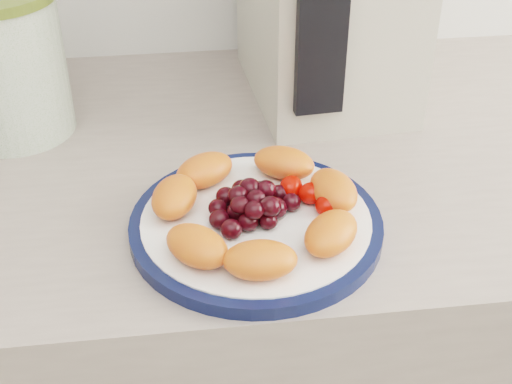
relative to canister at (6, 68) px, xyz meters
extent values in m
cylinder|color=#0D173D|center=(0.28, -0.25, -0.08)|extent=(0.26, 0.26, 0.01)
cylinder|color=white|center=(0.28, -0.25, -0.08)|extent=(0.24, 0.24, 0.02)
cylinder|color=#2C5B10|center=(0.00, 0.00, 0.00)|extent=(0.18, 0.18, 0.17)
cube|color=black|center=(0.37, -0.09, 0.09)|extent=(0.06, 0.02, 0.25)
ellipsoid|color=#E54D22|center=(0.36, -0.23, -0.05)|extent=(0.06, 0.08, 0.03)
ellipsoid|color=#E54D22|center=(0.32, -0.17, -0.05)|extent=(0.08, 0.07, 0.03)
ellipsoid|color=#E54D22|center=(0.23, -0.18, -0.05)|extent=(0.08, 0.08, 0.03)
ellipsoid|color=#E54D22|center=(0.19, -0.22, -0.05)|extent=(0.06, 0.08, 0.03)
ellipsoid|color=#E54D22|center=(0.21, -0.31, -0.05)|extent=(0.08, 0.08, 0.03)
ellipsoid|color=#E54D22|center=(0.27, -0.34, -0.05)|extent=(0.07, 0.05, 0.03)
ellipsoid|color=#E54D22|center=(0.34, -0.31, -0.05)|extent=(0.08, 0.08, 0.03)
ellipsoid|color=black|center=(0.28, -0.25, -0.06)|extent=(0.02, 0.02, 0.02)
ellipsoid|color=black|center=(0.30, -0.25, -0.06)|extent=(0.02, 0.02, 0.02)
ellipsoid|color=black|center=(0.29, -0.23, -0.06)|extent=(0.02, 0.02, 0.02)
ellipsoid|color=black|center=(0.27, -0.23, -0.06)|extent=(0.02, 0.02, 0.02)
ellipsoid|color=black|center=(0.26, -0.25, -0.06)|extent=(0.02, 0.02, 0.02)
ellipsoid|color=black|center=(0.27, -0.27, -0.06)|extent=(0.02, 0.02, 0.02)
ellipsoid|color=black|center=(0.29, -0.27, -0.06)|extent=(0.02, 0.02, 0.02)
ellipsoid|color=black|center=(0.32, -0.24, -0.06)|extent=(0.02, 0.02, 0.02)
ellipsoid|color=black|center=(0.30, -0.22, -0.06)|extent=(0.02, 0.02, 0.02)
ellipsoid|color=black|center=(0.29, -0.21, -0.06)|extent=(0.02, 0.02, 0.02)
ellipsoid|color=black|center=(0.27, -0.21, -0.06)|extent=(0.02, 0.02, 0.02)
ellipsoid|color=black|center=(0.25, -0.22, -0.06)|extent=(0.02, 0.02, 0.02)
ellipsoid|color=black|center=(0.24, -0.24, -0.06)|extent=(0.02, 0.02, 0.02)
ellipsoid|color=black|center=(0.24, -0.26, -0.06)|extent=(0.02, 0.02, 0.02)
ellipsoid|color=black|center=(0.25, -0.28, -0.06)|extent=(0.02, 0.02, 0.02)
ellipsoid|color=black|center=(0.28, -0.25, -0.05)|extent=(0.02, 0.02, 0.02)
ellipsoid|color=black|center=(0.29, -0.24, -0.04)|extent=(0.02, 0.02, 0.02)
ellipsoid|color=black|center=(0.27, -0.23, -0.04)|extent=(0.02, 0.02, 0.02)
ellipsoid|color=black|center=(0.26, -0.24, -0.04)|extent=(0.02, 0.02, 0.02)
ellipsoid|color=black|center=(0.26, -0.26, -0.05)|extent=(0.02, 0.02, 0.02)
ellipsoid|color=black|center=(0.27, -0.27, -0.05)|extent=(0.02, 0.02, 0.02)
ellipsoid|color=black|center=(0.29, -0.27, -0.04)|extent=(0.02, 0.02, 0.02)
ellipsoid|color=#EF0D03|center=(0.34, -0.23, -0.06)|extent=(0.03, 0.03, 0.02)
ellipsoid|color=#EF0D03|center=(0.37, -0.22, -0.06)|extent=(0.04, 0.03, 0.02)
ellipsoid|color=#EF0D03|center=(0.35, -0.25, -0.06)|extent=(0.04, 0.04, 0.02)
ellipsoid|color=#EF0D03|center=(0.32, -0.22, -0.06)|extent=(0.03, 0.04, 0.02)
camera|label=1|loc=(0.20, -0.83, 0.37)|focal=50.00mm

